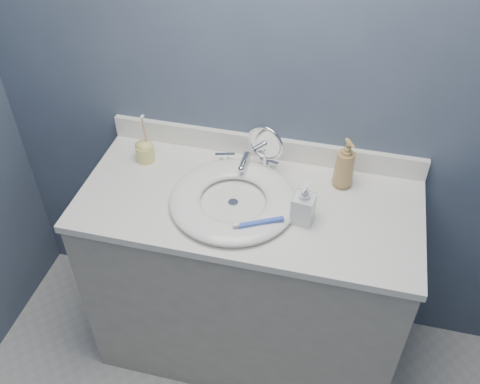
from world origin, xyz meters
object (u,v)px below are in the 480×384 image
(toothbrush_holder, at_px, (145,150))
(makeup_mirror, at_px, (265,148))
(soap_bottle_amber, at_px, (345,163))
(soap_bottle_clear, at_px, (304,203))

(toothbrush_holder, bearing_deg, makeup_mirror, 3.86)
(makeup_mirror, xyz_separation_m, soap_bottle_amber, (0.29, 0.00, -0.02))
(soap_bottle_clear, bearing_deg, soap_bottle_amber, 70.26)
(makeup_mirror, bearing_deg, toothbrush_holder, -159.51)
(makeup_mirror, height_order, soap_bottle_clear, makeup_mirror)
(soap_bottle_clear, xyz_separation_m, toothbrush_holder, (-0.64, 0.19, -0.03))
(makeup_mirror, relative_size, soap_bottle_amber, 1.06)
(makeup_mirror, bearing_deg, soap_bottle_clear, -34.18)
(soap_bottle_amber, xyz_separation_m, toothbrush_holder, (-0.75, -0.03, -0.05))
(soap_bottle_amber, height_order, toothbrush_holder, toothbrush_holder)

